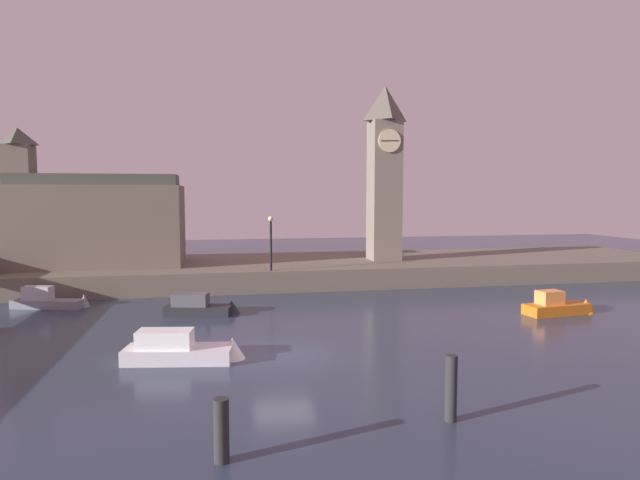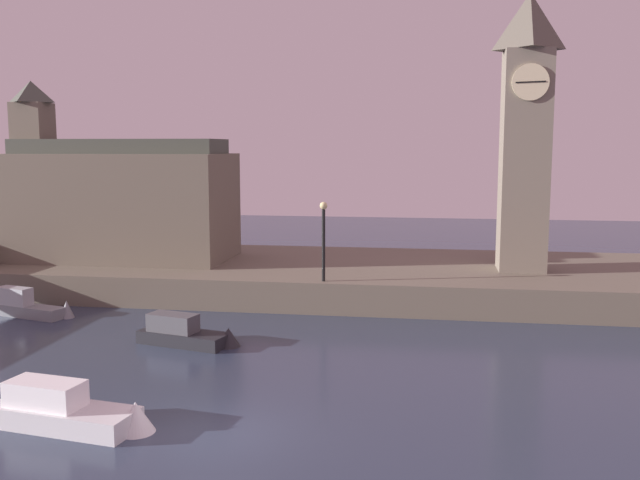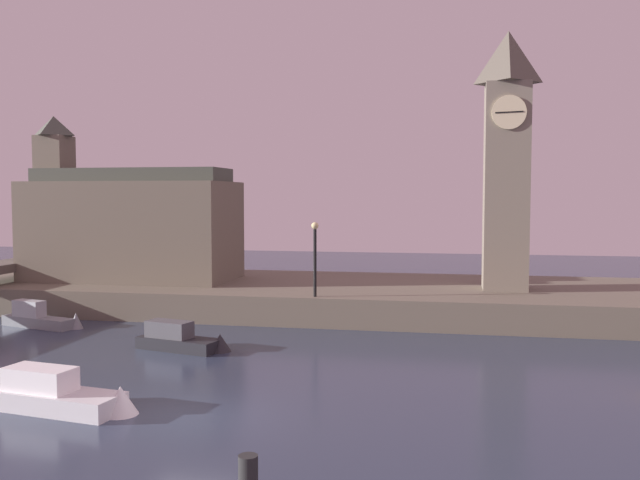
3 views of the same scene
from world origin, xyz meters
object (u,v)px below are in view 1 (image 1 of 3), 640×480
at_px(mooring_post_left, 221,431).
at_px(boat_cruiser_grey, 53,301).
at_px(clock_tower, 385,171).
at_px(streetlamp, 271,237).
at_px(boat_barge_dark, 205,307).
at_px(boat_patrol_orange, 563,306).
at_px(parliament_hall, 92,221).
at_px(boat_ferry_white, 190,350).
at_px(mooring_post_right, 451,388).

distance_m(mooring_post_left, boat_cruiser_grey, 22.60).
bearing_deg(clock_tower, streetlamp, -154.10).
bearing_deg(boat_barge_dark, boat_patrol_orange, -10.22).
bearing_deg(parliament_hall, boat_cruiser_grey, -94.41).
relative_size(parliament_hall, boat_ferry_white, 2.39).
xyz_separation_m(boat_patrol_orange, boat_cruiser_grey, (-28.67, 6.95, 0.00)).
bearing_deg(boat_barge_dark, clock_tower, 38.14).
bearing_deg(boat_cruiser_grey, boat_patrol_orange, -13.63).
xyz_separation_m(mooring_post_right, boat_ferry_white, (-7.88, 7.29, -0.54)).
xyz_separation_m(parliament_hall, boat_cruiser_grey, (-0.61, -7.93, -4.38)).
distance_m(streetlamp, mooring_post_left, 23.67).
distance_m(clock_tower, boat_cruiser_grey, 25.26).
height_order(mooring_post_left, boat_ferry_white, mooring_post_left).
xyz_separation_m(mooring_post_left, boat_cruiser_grey, (-9.75, 20.39, -0.38)).
bearing_deg(streetlamp, boat_barge_dark, -124.61).
bearing_deg(mooring_post_left, boat_patrol_orange, 35.37).
relative_size(mooring_post_right, boat_ferry_white, 0.39).
relative_size(clock_tower, parliament_hall, 1.13).
distance_m(streetlamp, boat_barge_dark, 8.30).
bearing_deg(parliament_hall, boat_patrol_orange, -27.95).
relative_size(boat_patrol_orange, boat_cruiser_grey, 0.94).
bearing_deg(boat_ferry_white, boat_barge_dark, 87.42).
bearing_deg(parliament_hall, streetlamp, -22.06).
relative_size(clock_tower, streetlamp, 3.68).
xyz_separation_m(parliament_hall, mooring_post_left, (9.14, -28.32, -3.99)).
relative_size(mooring_post_left, boat_patrol_orange, 0.37).
height_order(mooring_post_right, boat_patrol_orange, mooring_post_right).
height_order(streetlamp, mooring_post_left, streetlamp).
distance_m(clock_tower, boat_patrol_orange, 17.61).
bearing_deg(boat_ferry_white, mooring_post_right, -42.77).
height_order(streetlamp, boat_patrol_orange, streetlamp).
bearing_deg(mooring_post_left, parliament_hall, 107.88).
height_order(mooring_post_left, boat_cruiser_grey, mooring_post_left).
distance_m(mooring_post_right, boat_barge_dark, 17.47).
height_order(clock_tower, boat_ferry_white, clock_tower).
bearing_deg(streetlamp, mooring_post_right, -81.71).
distance_m(clock_tower, boat_ferry_white, 25.31).
xyz_separation_m(streetlamp, boat_barge_dark, (-4.29, -6.22, -3.42)).
distance_m(boat_patrol_orange, boat_barge_dark, 20.09).
height_order(mooring_post_right, boat_barge_dark, mooring_post_right).
bearing_deg(mooring_post_left, streetlamp, 81.55).
xyz_separation_m(clock_tower, mooring_post_right, (-6.30, -26.61, -7.61)).
relative_size(parliament_hall, boat_patrol_orange, 2.75).
bearing_deg(boat_patrol_orange, boat_barge_dark, 169.78).
bearing_deg(mooring_post_left, boat_cruiser_grey, 115.55).
relative_size(mooring_post_right, boat_patrol_orange, 0.45).
bearing_deg(boat_cruiser_grey, mooring_post_right, -49.43).
bearing_deg(boat_cruiser_grey, mooring_post_left, -64.45).
xyz_separation_m(clock_tower, boat_cruiser_grey, (-22.71, -7.45, -8.17)).
xyz_separation_m(streetlamp, mooring_post_right, (3.21, -21.99, -2.85)).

